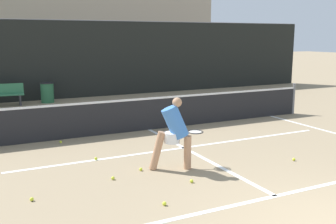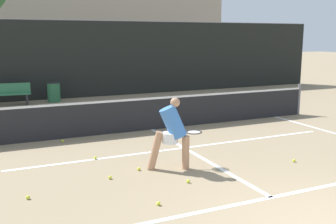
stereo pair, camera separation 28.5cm
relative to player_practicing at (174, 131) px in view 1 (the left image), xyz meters
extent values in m
cube|color=white|center=(0.92, -2.01, -0.79)|extent=(11.00, 0.10, 0.01)
cube|color=white|center=(0.92, 1.28, -0.79)|extent=(8.25, 0.10, 0.01)
cube|color=white|center=(0.92, 0.69, -0.79)|extent=(0.10, 5.40, 0.01)
cube|color=white|center=(5.43, 0.69, -0.79)|extent=(0.10, 6.40, 0.01)
cylinder|color=slate|center=(6.42, 3.39, -0.26)|extent=(0.09, 0.09, 1.07)
cube|color=#232326|center=(0.92, 3.39, -0.32)|extent=(11.00, 0.02, 0.95)
cube|color=white|center=(0.92, 3.39, 0.12)|extent=(11.00, 0.03, 0.06)
cube|color=black|center=(0.92, 10.37, 0.87)|extent=(24.00, 0.06, 3.33)
cylinder|color=slate|center=(0.92, 10.37, 2.56)|extent=(24.00, 0.04, 0.04)
cylinder|color=tan|center=(0.25, -0.11, -0.45)|extent=(0.15, 0.15, 0.70)
cylinder|color=tan|center=(-0.32, 0.12, -0.40)|extent=(0.37, 0.27, 0.81)
cylinder|color=white|center=(-0.04, 0.01, -0.13)|extent=(0.32, 0.32, 0.21)
cylinder|color=#3F7ACC|center=(0.01, -0.01, 0.19)|extent=(0.57, 0.43, 0.76)
sphere|color=tan|center=(0.05, -0.03, 0.59)|extent=(0.19, 0.19, 0.19)
cylinder|color=#262628|center=(0.24, 0.17, -0.08)|extent=(0.29, 0.14, 0.03)
torus|color=#262628|center=(0.52, 0.05, -0.08)|extent=(0.45, 0.45, 0.02)
cylinder|color=beige|center=(0.52, 0.05, -0.08)|extent=(0.34, 0.34, 0.01)
sphere|color=#D1E033|center=(-0.66, 0.19, -0.76)|extent=(0.07, 0.07, 0.07)
sphere|color=#D1E033|center=(-1.32, -0.04, -0.76)|extent=(0.07, 0.07, 0.07)
sphere|color=#D1E033|center=(-1.70, 3.03, -0.76)|extent=(0.07, 0.07, 0.07)
sphere|color=#D1E033|center=(-1.28, 1.28, -0.76)|extent=(0.07, 0.07, 0.07)
sphere|color=#D1E033|center=(-0.95, -1.51, -0.76)|extent=(0.07, 0.07, 0.07)
sphere|color=#D1E033|center=(2.59, -0.68, -0.76)|extent=(0.07, 0.07, 0.07)
sphere|color=#D1E033|center=(-0.06, -0.83, -0.76)|extent=(0.07, 0.07, 0.07)
sphere|color=#D1E033|center=(-2.84, -0.39, -0.76)|extent=(0.07, 0.07, 0.07)
cube|color=#33724C|center=(-2.66, 9.43, -0.36)|extent=(1.64, 0.47, 0.04)
cube|color=#33724C|center=(-2.65, 9.61, -0.15)|extent=(1.61, 0.15, 0.42)
cube|color=#333338|center=(-2.01, 9.39, -0.58)|extent=(0.06, 0.32, 0.44)
cylinder|color=#28603D|center=(-0.93, 9.62, -0.41)|extent=(0.52, 0.52, 0.78)
cylinder|color=black|center=(-0.93, 9.62, 0.01)|extent=(0.54, 0.54, 0.04)
cube|color=silver|center=(2.06, 14.11, -0.37)|extent=(1.81, 4.08, 0.86)
cube|color=#1E2328|center=(2.06, 13.91, 0.34)|extent=(1.52, 2.45, 0.57)
cylinder|color=black|center=(2.87, 15.42, -0.50)|extent=(0.18, 0.60, 0.60)
cylinder|color=black|center=(2.87, 12.80, -0.50)|extent=(0.18, 0.60, 0.60)
cube|color=gray|center=(0.92, 29.93, 2.50)|extent=(36.00, 2.40, 6.60)
camera|label=1|loc=(-3.50, -6.85, 1.88)|focal=42.00mm
camera|label=2|loc=(-3.24, -6.97, 1.88)|focal=42.00mm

